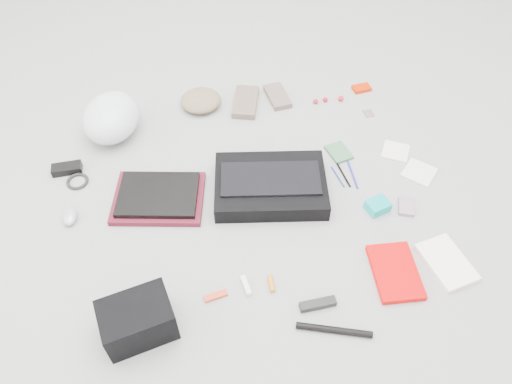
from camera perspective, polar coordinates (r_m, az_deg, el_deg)
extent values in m
plane|color=gray|center=(2.00, 0.00, -0.92)|extent=(4.00, 4.00, 0.00)
cube|color=black|center=(2.01, 1.66, 0.74)|extent=(0.49, 0.38, 0.07)
cube|color=black|center=(1.97, 1.69, 1.54)|extent=(0.42, 0.24, 0.01)
cube|color=#591321|center=(2.03, -11.04, -0.69)|extent=(0.40, 0.33, 0.02)
cube|color=black|center=(2.02, -11.14, -0.28)|extent=(0.35, 0.29, 0.02)
ellipsoid|color=silver|center=(2.30, -16.25, 8.18)|extent=(0.32, 0.36, 0.18)
ellipsoid|color=#78664B|center=(2.41, -6.34, 10.36)|extent=(0.20, 0.19, 0.07)
cube|color=brown|center=(2.41, -1.20, 10.24)|extent=(0.16, 0.24, 0.03)
cube|color=#6B5A50|center=(2.45, 2.47, 10.87)|extent=(0.11, 0.19, 0.03)
cube|color=black|center=(2.24, -20.81, 2.51)|extent=(0.12, 0.06, 0.03)
torus|color=black|center=(2.19, -19.73, 1.16)|extent=(0.10, 0.10, 0.01)
ellipsoid|color=#9D9EAF|center=(2.06, -20.52, -2.62)|extent=(0.06, 0.09, 0.03)
cube|color=black|center=(1.69, -13.37, -14.05)|extent=(0.25, 0.20, 0.15)
cube|color=red|center=(1.76, -4.65, -11.76)|extent=(0.08, 0.04, 0.01)
cylinder|color=white|center=(1.77, -1.13, -10.62)|extent=(0.03, 0.08, 0.02)
cylinder|color=#C27414|center=(1.78, 1.75, -10.40)|extent=(0.02, 0.07, 0.02)
cube|color=black|center=(1.75, 7.08, -12.60)|extent=(0.13, 0.04, 0.03)
cylinder|color=black|center=(1.71, 8.91, -15.32)|extent=(0.24, 0.10, 0.02)
cube|color=#E40304|center=(1.86, 15.62, -8.80)|extent=(0.17, 0.25, 0.02)
cube|color=white|center=(1.95, 20.94, -7.54)|extent=(0.18, 0.23, 0.02)
cube|color=#386544|center=(2.21, 9.44, 4.49)|extent=(0.11, 0.13, 0.01)
cylinder|color=navy|center=(2.11, 9.34, 1.73)|extent=(0.03, 0.12, 0.01)
cylinder|color=black|center=(2.12, 9.96, 1.98)|extent=(0.02, 0.14, 0.01)
cylinder|color=navy|center=(2.13, 10.99, 1.97)|extent=(0.02, 0.15, 0.01)
cube|color=#09ADA8|center=(2.02, 13.73, -1.56)|extent=(0.10, 0.09, 0.04)
cube|color=gray|center=(2.06, 16.80, -1.62)|extent=(0.09, 0.10, 0.02)
cube|color=silver|center=(2.27, 15.67, 4.52)|extent=(0.15, 0.15, 0.01)
cube|color=silver|center=(2.21, 18.16, 2.15)|extent=(0.17, 0.17, 0.01)
sphere|color=#A61B27|center=(2.44, 6.81, 10.26)|extent=(0.03, 0.03, 0.02)
sphere|color=#BD041E|center=(2.45, 7.93, 10.42)|extent=(0.03, 0.03, 0.02)
sphere|color=red|center=(2.47, 9.68, 10.52)|extent=(0.03, 0.03, 0.03)
cube|color=red|center=(2.56, 11.97, 11.52)|extent=(0.09, 0.06, 0.02)
cube|color=#7D5968|center=(2.43, 12.74, 8.77)|extent=(0.05, 0.05, 0.00)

